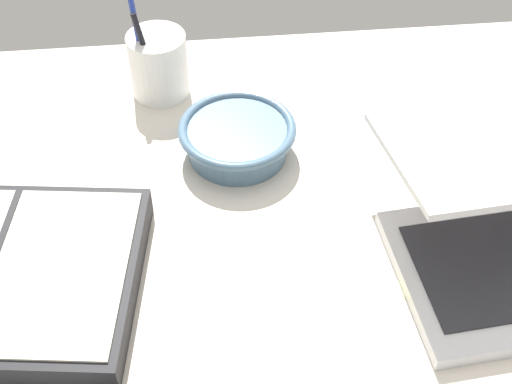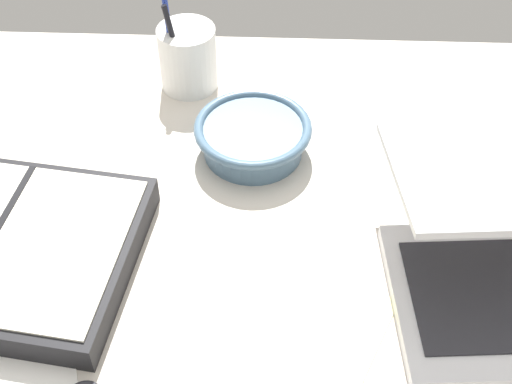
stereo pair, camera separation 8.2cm
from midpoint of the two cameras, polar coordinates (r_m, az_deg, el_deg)
desk_top at (r=82.34cm, az=1.93°, el=-8.13°), size 140.00×100.00×2.00cm
bowl at (r=94.91cm, az=2.16°, el=4.35°), size 15.67×15.67×4.81cm
pen_cup at (r=105.31cm, az=-3.27°, el=10.61°), size 8.40×8.40×15.83cm
paper_sheet_front at (r=76.06cm, az=4.52°, el=-13.84°), size 27.87×32.40×0.16cm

